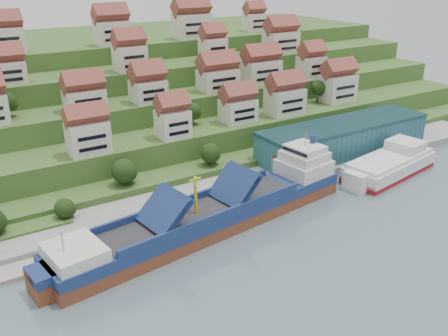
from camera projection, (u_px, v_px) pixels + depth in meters
ground at (237, 221)px, 122.81m from camera, size 300.00×300.00×0.00m
quay at (266, 178)px, 143.93m from camera, size 180.00×14.00×2.20m
hillside at (95, 92)px, 199.82m from camera, size 260.00×128.00×31.00m
hillside_village at (148, 75)px, 163.68m from camera, size 156.26×64.29×29.17m
hillside_trees at (123, 125)px, 144.07m from camera, size 141.63×62.97×31.08m
warehouse at (344, 137)px, 158.83m from camera, size 60.00×15.00×10.00m
flagpole at (272, 167)px, 136.87m from camera, size 1.28×0.16×8.00m
cargo_ship at (217, 214)px, 118.92m from camera, size 79.69×22.42×17.48m
second_ship at (390, 165)px, 149.04m from camera, size 34.29×17.50×9.49m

